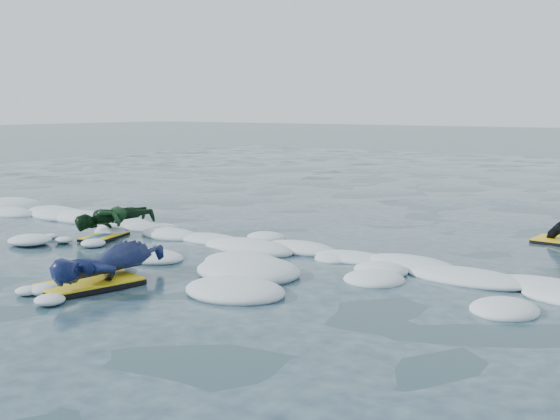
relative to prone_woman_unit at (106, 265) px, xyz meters
The scene contains 4 objects.
ground 0.88m from the prone_woman_unit, 108.38° to the left, with size 120.00×120.00×0.00m, color #1A323F.
foam_band 1.88m from the prone_woman_unit, 98.32° to the left, with size 12.00×3.10×0.30m, color white, non-canonical shape.
prone_woman_unit is the anchor object (origin of this frame).
prone_child_unit 2.73m from the prone_woman_unit, 137.22° to the left, with size 0.89×1.22×0.43m.
Camera 1 is at (5.87, -5.52, 1.82)m, focal length 45.00 mm.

